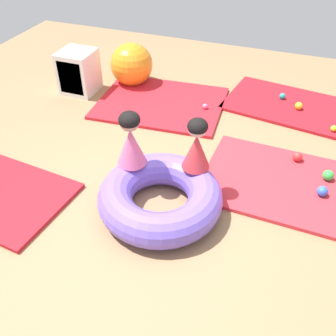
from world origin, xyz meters
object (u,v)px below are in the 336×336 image
(play_ball_green, at_px, (328,175))
(play_ball_blue, at_px, (322,191))
(play_ball_teal, at_px, (282,96))
(child_in_pink, at_px, (131,139))
(play_ball_yellow, at_px, (299,106))
(storage_cube, at_px, (78,72))
(play_ball_yellow_second, at_px, (334,128))
(child_in_red, at_px, (197,144))
(play_ball_pink, at_px, (205,106))
(play_ball_orange, at_px, (133,78))
(exercise_ball_large, at_px, (132,64))
(inflatable_cushion, at_px, (160,197))
(play_ball_red, at_px, (298,157))

(play_ball_green, bearing_deg, play_ball_blue, -98.75)
(play_ball_green, bearing_deg, play_ball_teal, 112.63)
(play_ball_green, bearing_deg, child_in_pink, -157.72)
(play_ball_yellow, xyz_separation_m, play_ball_green, (0.40, -1.30, 0.01))
(storage_cube, bearing_deg, play_ball_yellow_second, 1.69)
(play_ball_yellow_second, xyz_separation_m, storage_cube, (-3.28, -0.10, 0.20))
(child_in_red, height_order, play_ball_pink, child_in_red)
(play_ball_orange, bearing_deg, storage_cube, -139.80)
(play_ball_yellow, height_order, play_ball_orange, play_ball_yellow)
(play_ball_teal, relative_size, play_ball_blue, 0.79)
(child_in_pink, xyz_separation_m, play_ball_teal, (1.13, 2.23, -0.49))
(storage_cube, bearing_deg, exercise_ball_large, 38.68)
(inflatable_cushion, distance_m, play_ball_blue, 1.52)
(child_in_pink, xyz_separation_m, exercise_ball_large, (-0.93, 2.01, -0.28))
(child_in_pink, height_order, storage_cube, child_in_pink)
(inflatable_cushion, xyz_separation_m, play_ball_teal, (0.77, 2.43, -0.08))
(child_in_pink, height_order, play_ball_orange, child_in_pink)
(play_ball_yellow_second, bearing_deg, play_ball_teal, 138.54)
(play_ball_orange, height_order, play_ball_green, play_ball_green)
(child_in_pink, relative_size, exercise_ball_large, 0.91)
(play_ball_orange, xyz_separation_m, play_ball_yellow_second, (2.71, -0.38, -0.01))
(play_ball_green, bearing_deg, child_in_red, -154.19)
(child_in_red, xyz_separation_m, play_ball_orange, (-1.50, 1.89, -0.47))
(exercise_ball_large, bearing_deg, child_in_red, -51.33)
(play_ball_red, xyz_separation_m, play_ball_green, (0.31, -0.21, 0.00))
(play_ball_yellow, xyz_separation_m, play_ball_red, (0.09, -1.09, 0.00))
(storage_cube, bearing_deg, play_ball_blue, -18.69)
(exercise_ball_large, bearing_deg, play_ball_yellow, 0.27)
(play_ball_yellow, xyz_separation_m, play_ball_pink, (-1.10, -0.39, -0.01))
(play_ball_pink, distance_m, storage_cube, 1.77)
(play_ball_pink, distance_m, play_ball_blue, 1.88)
(play_ball_pink, bearing_deg, play_ball_teal, 34.16)
(inflatable_cushion, bearing_deg, play_ball_orange, 119.97)
(play_ball_yellow_second, bearing_deg, exercise_ball_large, 172.33)
(inflatable_cushion, height_order, storage_cube, storage_cube)
(play_ball_yellow, height_order, storage_cube, storage_cube)
(play_ball_teal, distance_m, play_ball_yellow_second, 0.87)
(inflatable_cushion, distance_m, play_ball_teal, 2.55)
(play_ball_orange, xyz_separation_m, play_ball_green, (2.69, -1.31, 0.01))
(play_ball_blue, bearing_deg, play_ball_green, 81.25)
(play_ball_yellow, relative_size, play_ball_red, 0.93)
(child_in_red, bearing_deg, storage_cube, 111.05)
(inflatable_cushion, relative_size, play_ball_orange, 13.46)
(play_ball_orange, relative_size, play_ball_red, 0.82)
(play_ball_blue, bearing_deg, play_ball_red, 120.09)
(play_ball_teal, bearing_deg, child_in_pink, -116.83)
(play_ball_yellow, bearing_deg, play_ball_red, -85.14)
(play_ball_red, relative_size, play_ball_teal, 1.30)
(child_in_red, bearing_deg, play_ball_yellow_second, 16.34)
(play_ball_yellow, height_order, play_ball_red, play_ball_red)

